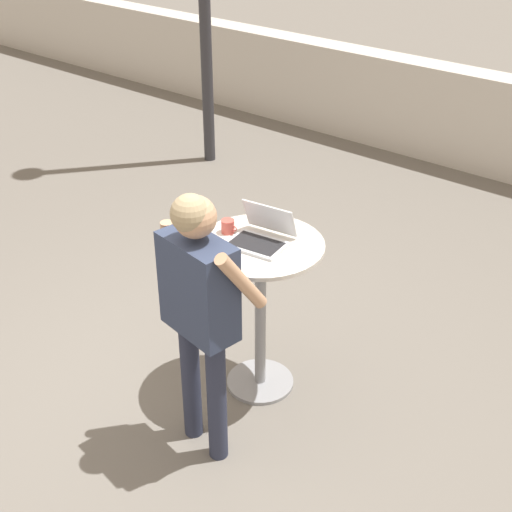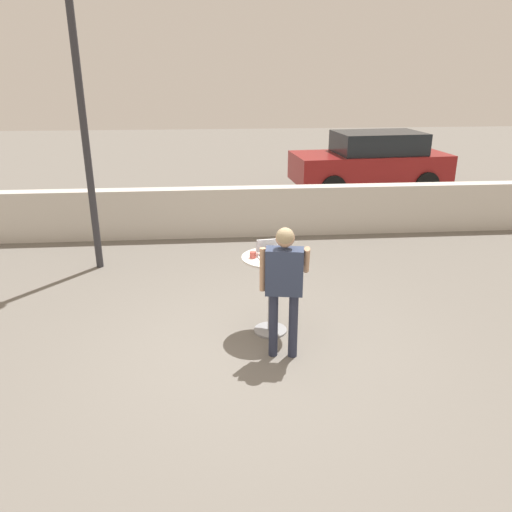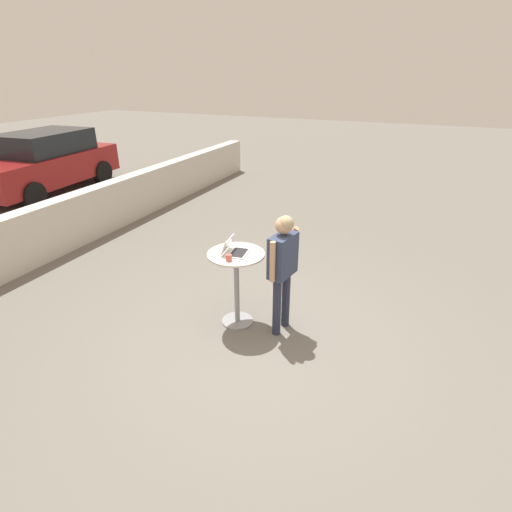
# 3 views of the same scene
# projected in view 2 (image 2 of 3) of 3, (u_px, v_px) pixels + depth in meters

# --- Properties ---
(ground_plane) EXTENTS (50.00, 50.00, 0.00)m
(ground_plane) POSITION_uv_depth(u_px,v_px,m) (257.00, 352.00, 6.15)
(ground_plane) COLOR slate
(pavement_kerb) EXTENTS (17.21, 0.35, 1.01)m
(pavement_kerb) POSITION_uv_depth(u_px,v_px,m) (237.00, 212.00, 10.36)
(pavement_kerb) COLOR beige
(pavement_kerb) RESTS_ON ground_plane
(cafe_table) EXTENTS (0.75, 0.75, 1.06)m
(cafe_table) POSITION_uv_depth(u_px,v_px,m) (271.00, 280.00, 6.40)
(cafe_table) COLOR gray
(cafe_table) RESTS_ON ground_plane
(laptop) EXTENTS (0.37, 0.35, 0.21)m
(laptop) POSITION_uv_depth(u_px,v_px,m) (271.00, 253.00, 6.28)
(laptop) COLOR silver
(laptop) RESTS_ON cafe_table
(coffee_mug) EXTENTS (0.11, 0.08, 0.08)m
(coffee_mug) POSITION_uv_depth(u_px,v_px,m) (253.00, 255.00, 6.24)
(coffee_mug) COLOR #C14C42
(coffee_mug) RESTS_ON cafe_table
(standing_person) EXTENTS (0.60, 0.34, 1.64)m
(standing_person) POSITION_uv_depth(u_px,v_px,m) (284.00, 277.00, 5.72)
(standing_person) COLOR #282D42
(standing_person) RESTS_ON ground_plane
(parked_car_near_street) EXTENTS (4.42, 2.22, 1.67)m
(parked_car_near_street) POSITION_uv_depth(u_px,v_px,m) (371.00, 162.00, 14.02)
(parked_car_near_street) COLOR maroon
(parked_car_near_street) RESTS_ON ground_plane
(street_lamp) EXTENTS (0.32, 0.32, 5.06)m
(street_lamp) POSITION_uv_depth(u_px,v_px,m) (78.00, 75.00, 7.72)
(street_lamp) COLOR #2D2D33
(street_lamp) RESTS_ON ground_plane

